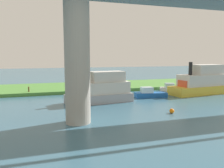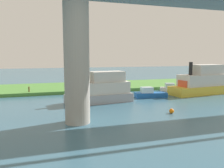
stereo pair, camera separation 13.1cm
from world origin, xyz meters
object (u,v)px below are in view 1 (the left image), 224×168
object	(u,v)px
mooring_post	(29,89)
marker_buoy	(172,111)
riverboat_paddlewheel	(201,82)
person_on_bank	(107,84)
houseboat_blue	(101,90)
bridge_pylon	(77,61)
pontoon_yellow	(172,88)
skiff_small	(150,94)

from	to	relation	value
mooring_post	marker_buoy	distance (m)	21.68
riverboat_paddlewheel	marker_buoy	world-z (taller)	riverboat_paddlewheel
person_on_bank	riverboat_paddlewheel	world-z (taller)	riverboat_paddlewheel
houseboat_blue	person_on_bank	bearing A→B (deg)	-110.91
riverboat_paddlewheel	houseboat_blue	world-z (taller)	riverboat_paddlewheel
bridge_pylon	person_on_bank	distance (m)	19.20
riverboat_paddlewheel	houseboat_blue	xyz separation A→B (m)	(16.41, 1.52, -0.25)
mooring_post	pontoon_yellow	distance (m)	22.88
houseboat_blue	pontoon_yellow	bearing A→B (deg)	-158.62
pontoon_yellow	houseboat_blue	bearing A→B (deg)	21.38
riverboat_paddlewheel	marker_buoy	size ratio (longest dim) A/B	20.02
riverboat_paddlewheel	houseboat_blue	bearing A→B (deg)	5.30
person_on_bank	skiff_small	distance (m)	8.81
mooring_post	pontoon_yellow	bearing A→B (deg)	172.09
skiff_small	houseboat_blue	world-z (taller)	houseboat_blue
marker_buoy	bridge_pylon	bearing A→B (deg)	2.20
person_on_bank	houseboat_blue	world-z (taller)	houseboat_blue
houseboat_blue	riverboat_paddlewheel	bearing A→B (deg)	-174.70
mooring_post	pontoon_yellow	world-z (taller)	pontoon_yellow
mooring_post	houseboat_blue	bearing A→B (deg)	136.74
skiff_small	pontoon_yellow	distance (m)	7.44
person_on_bank	riverboat_paddlewheel	bearing A→B (deg)	149.93
marker_buoy	person_on_bank	bearing A→B (deg)	-83.20
skiff_small	houseboat_blue	bearing A→B (deg)	9.20
person_on_bank	mooring_post	xyz separation A→B (m)	(12.47, 0.54, -0.31)
pontoon_yellow	marker_buoy	size ratio (longest dim) A/B	8.62
bridge_pylon	marker_buoy	distance (m)	11.02
riverboat_paddlewheel	skiff_small	bearing A→B (deg)	2.03
bridge_pylon	mooring_post	size ratio (longest dim) A/B	14.15
bridge_pylon	mooring_post	distance (m)	17.79
pontoon_yellow	skiff_small	bearing A→B (deg)	33.72
bridge_pylon	riverboat_paddlewheel	xyz separation A→B (m)	(-20.67, -9.56, -3.63)
bridge_pylon	riverboat_paddlewheel	distance (m)	23.06
bridge_pylon	skiff_small	xyz separation A→B (m)	(-11.70, -9.24, -4.94)
person_on_bank	houseboat_blue	bearing A→B (deg)	69.09
bridge_pylon	mooring_post	world-z (taller)	bridge_pylon
bridge_pylon	marker_buoy	world-z (taller)	bridge_pylon
person_on_bank	pontoon_yellow	xyz separation A→B (m)	(-10.19, 3.69, -0.72)
skiff_small	pontoon_yellow	world-z (taller)	skiff_small
riverboat_paddlewheel	pontoon_yellow	distance (m)	4.91
bridge_pylon	houseboat_blue	distance (m)	9.89
mooring_post	houseboat_blue	distance (m)	12.40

